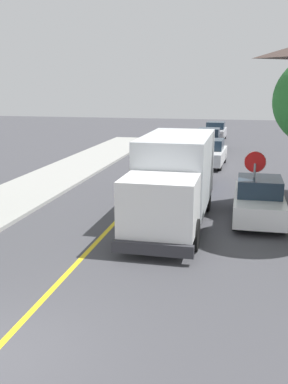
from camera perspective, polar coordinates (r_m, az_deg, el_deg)
The scene contains 8 objects.
centre_line_yellow at distance 17.88m, azimuth -2.50°, elevation -2.62°, with size 0.16×56.00×0.01m, color gold.
box_truck at distance 16.10m, azimuth 3.87°, elevation 1.99°, with size 2.43×7.19×3.20m.
parked_car_near at distance 22.18m, azimuth 6.02°, elevation 2.62°, with size 1.82×4.41×1.67m.
parked_car_mid at distance 28.29m, azimuth 8.46°, elevation 4.94°, with size 2.00×4.48×1.67m.
parked_car_far at distance 35.48m, azimuth 8.32°, elevation 6.69°, with size 1.85×4.42×1.67m.
parked_car_furthest at distance 41.67m, azimuth 9.17°, elevation 7.69°, with size 1.92×4.45×1.67m.
parked_van_across at distance 17.18m, azimuth 14.54°, elevation -1.02°, with size 1.81×4.40×1.67m.
stop_sign at distance 16.84m, azimuth 14.03°, elevation 2.44°, with size 0.80×0.10×2.65m.
Camera 1 is at (4.48, -6.57, 5.02)m, focal length 41.44 mm.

